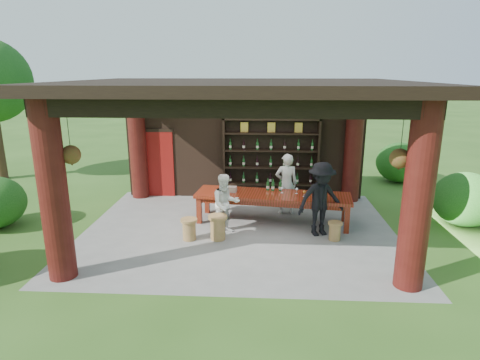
# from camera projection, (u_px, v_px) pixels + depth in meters

# --- Properties ---
(ground) EXTENTS (90.00, 90.00, 0.00)m
(ground) POSITION_uv_depth(u_px,v_px,m) (239.00, 230.00, 9.64)
(ground) COLOR #2D5119
(ground) RESTS_ON ground
(pavilion) EXTENTS (7.50, 6.00, 3.60)m
(pavilion) POSITION_uv_depth(u_px,v_px,m) (240.00, 140.00, 9.49)
(pavilion) COLOR slate
(pavilion) RESTS_ON ground
(wine_shelf) EXTENTS (2.76, 0.42, 2.43)m
(wine_shelf) POSITION_uv_depth(u_px,v_px,m) (271.00, 160.00, 11.64)
(wine_shelf) COLOR black
(wine_shelf) RESTS_ON ground
(tasting_table) EXTENTS (3.92, 1.45, 0.75)m
(tasting_table) POSITION_uv_depth(u_px,v_px,m) (273.00, 198.00, 10.01)
(tasting_table) COLOR #521F0B
(tasting_table) RESTS_ON ground
(stool_near_left) EXTENTS (0.43, 0.43, 0.57)m
(stool_near_left) POSITION_uv_depth(u_px,v_px,m) (218.00, 227.00, 9.07)
(stool_near_left) COLOR olive
(stool_near_left) RESTS_ON ground
(stool_near_right) EXTENTS (0.33, 0.33, 0.43)m
(stool_near_right) POSITION_uv_depth(u_px,v_px,m) (335.00, 231.00, 9.04)
(stool_near_right) COLOR olive
(stool_near_right) RESTS_ON ground
(stool_far_left) EXTENTS (0.38, 0.38, 0.50)m
(stool_far_left) POSITION_uv_depth(u_px,v_px,m) (189.00, 229.00, 9.06)
(stool_far_left) COLOR olive
(stool_far_left) RESTS_ON ground
(host) EXTENTS (0.64, 0.46, 1.63)m
(host) POSITION_uv_depth(u_px,v_px,m) (286.00, 184.00, 10.61)
(host) COLOR beige
(host) RESTS_ON ground
(guest_woman) EXTENTS (0.85, 0.77, 1.42)m
(guest_woman) POSITION_uv_depth(u_px,v_px,m) (225.00, 204.00, 9.34)
(guest_woman) COLOR white
(guest_woman) RESTS_ON ground
(guest_man) EXTENTS (1.27, 0.97, 1.74)m
(guest_man) POSITION_uv_depth(u_px,v_px,m) (321.00, 199.00, 9.18)
(guest_man) COLOR black
(guest_man) RESTS_ON ground
(table_bottles) EXTENTS (0.40, 0.13, 0.31)m
(table_bottles) POSITION_uv_depth(u_px,v_px,m) (274.00, 185.00, 10.22)
(table_bottles) COLOR #194C1E
(table_bottles) RESTS_ON tasting_table
(table_glasses) EXTENTS (0.83, 0.33, 0.15)m
(table_glasses) POSITION_uv_depth(u_px,v_px,m) (299.00, 192.00, 9.89)
(table_glasses) COLOR silver
(table_glasses) RESTS_ON tasting_table
(napkin_basket) EXTENTS (0.28, 0.21, 0.14)m
(napkin_basket) POSITION_uv_depth(u_px,v_px,m) (231.00, 189.00, 10.12)
(napkin_basket) COLOR #BF6672
(napkin_basket) RESTS_ON tasting_table
(shrubs) EXTENTS (13.56, 8.97, 1.36)m
(shrubs) POSITION_uv_depth(u_px,v_px,m) (292.00, 207.00, 9.59)
(shrubs) COLOR #194C14
(shrubs) RESTS_ON ground
(trees) EXTENTS (21.23, 9.45, 4.80)m
(trees) POSITION_uv_depth(u_px,v_px,m) (374.00, 85.00, 10.01)
(trees) COLOR #3F2819
(trees) RESTS_ON ground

